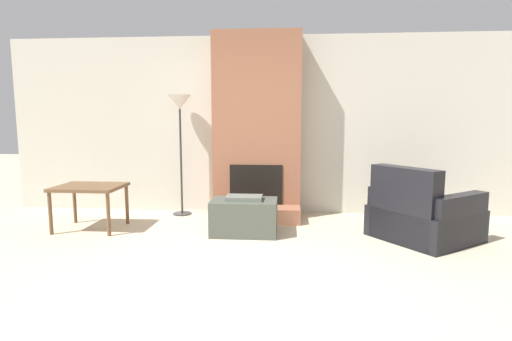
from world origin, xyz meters
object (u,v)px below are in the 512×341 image
armchair (420,217)px  floor_lamp_left (180,112)px  ottoman (244,216)px  side_table (90,191)px

armchair → floor_lamp_left: (-3.09, 1.00, 1.23)m
armchair → ottoman: bearing=51.9°
ottoman → armchair: size_ratio=0.58×
ottoman → side_table: 2.00m
side_table → ottoman: bearing=-1.9°
armchair → side_table: armchair is taller
side_table → floor_lamp_left: floor_lamp_left is taller
side_table → floor_lamp_left: bearing=42.4°
armchair → floor_lamp_left: size_ratio=0.78×
ottoman → armchair: (2.07, -0.07, 0.05)m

